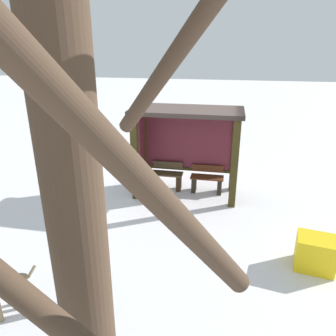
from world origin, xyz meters
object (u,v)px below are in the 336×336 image
at_px(bench_left_inside, 167,178).
at_px(bench_center_inside, 207,181).
at_px(bus_shelter, 184,134).
at_px(grit_bin, 315,253).
at_px(person_walking, 72,250).
at_px(dog, 5,289).

distance_m(bench_left_inside, bench_center_inside, 1.16).
relative_size(bus_shelter, bench_left_inside, 3.14).
distance_m(bench_center_inside, grit_bin, 3.73).
xyz_separation_m(bench_left_inside, grit_bin, (3.41, -2.98, -0.03)).
bearing_deg(bench_center_inside, person_walking, -110.45).
bearing_deg(grit_bin, bus_shelter, 135.09).
xyz_separation_m(bench_center_inside, grit_bin, (2.24, -2.98, -0.00)).
height_order(bench_left_inside, bench_center_inside, bench_left_inside).
height_order(bench_center_inside, person_walking, person_walking).
bearing_deg(dog, bench_left_inside, 72.89).
height_order(bus_shelter, person_walking, bus_shelter).
bearing_deg(person_walking, grit_bin, 22.90).
relative_size(bench_center_inside, person_walking, 0.52).
bearing_deg(grit_bin, bench_center_inside, 126.98).
distance_m(person_walking, grit_bin, 4.39).
distance_m(dog, grit_bin, 5.38).
bearing_deg(bench_center_inside, dog, -118.26).
bearing_deg(grit_bin, person_walking, -157.10).
bearing_deg(bus_shelter, dog, -112.48).
relative_size(bench_left_inside, bench_center_inside, 1.00).
distance_m(bus_shelter, dog, 5.51).
xyz_separation_m(person_walking, grit_bin, (3.98, 1.68, -0.73)).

